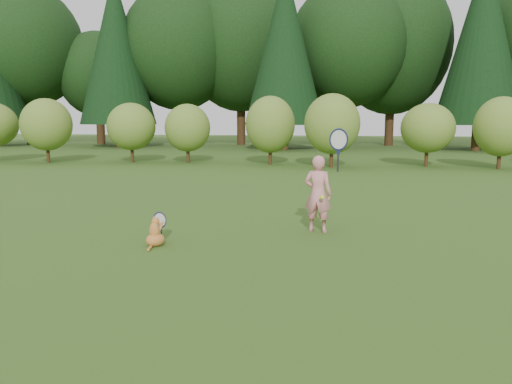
# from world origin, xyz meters

# --- Properties ---
(ground) EXTENTS (100.00, 100.00, 0.00)m
(ground) POSITION_xyz_m (0.00, 0.00, 0.00)
(ground) COLOR #2B5117
(ground) RESTS_ON ground
(shrub_row) EXTENTS (28.00, 3.00, 2.80)m
(shrub_row) POSITION_xyz_m (0.00, 13.00, 1.40)
(shrub_row) COLOR olive
(shrub_row) RESTS_ON ground
(woodland_backdrop) EXTENTS (48.00, 10.00, 15.00)m
(woodland_backdrop) POSITION_xyz_m (0.00, 23.00, 7.50)
(woodland_backdrop) COLOR black
(woodland_backdrop) RESTS_ON ground
(child) EXTENTS (0.72, 0.40, 1.87)m
(child) POSITION_xyz_m (1.15, 1.26, 0.66)
(child) COLOR #DC8387
(child) RESTS_ON ground
(cat) EXTENTS (0.38, 0.64, 0.58)m
(cat) POSITION_xyz_m (-1.14, -0.04, 0.22)
(cat) COLOR #BF5E24
(cat) RESTS_ON ground
(tennis_ball) EXTENTS (0.07, 0.07, 0.07)m
(tennis_ball) POSITION_xyz_m (1.21, 1.04, 0.61)
(tennis_ball) COLOR #A4D018
(tennis_ball) RESTS_ON ground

